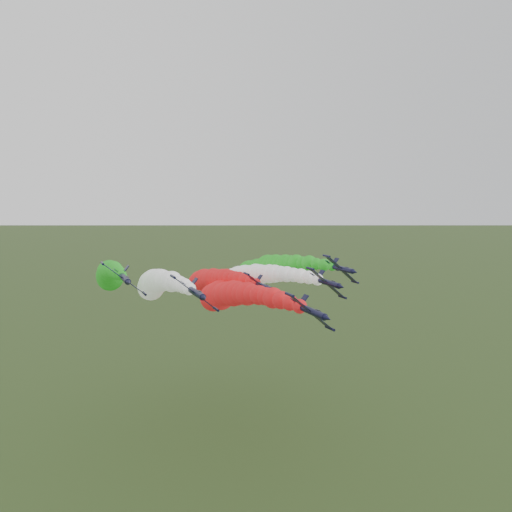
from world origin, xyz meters
The scene contains 6 objects.
jet_lead centered at (2.43, 27.59, 38.07)m, with size 11.83×66.66×15.90m.
jet_inner_left centered at (-11.36, 38.14, 39.96)m, with size 11.76×66.58×15.83m.
jet_inner_right centered at (13.23, 41.95, 39.07)m, with size 12.18×67.00×16.25m.
jet_outer_left centered at (-20.05, 50.40, 40.81)m, with size 11.45×66.28×15.53m.
jet_outer_right centered at (20.74, 47.85, 40.38)m, with size 12.03×66.86×16.11m.
jet_trail centered at (7.02, 55.60, 36.58)m, with size 12.00×66.82×16.07m.
Camera 1 is at (-34.76, -76.38, 60.56)m, focal length 35.00 mm.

